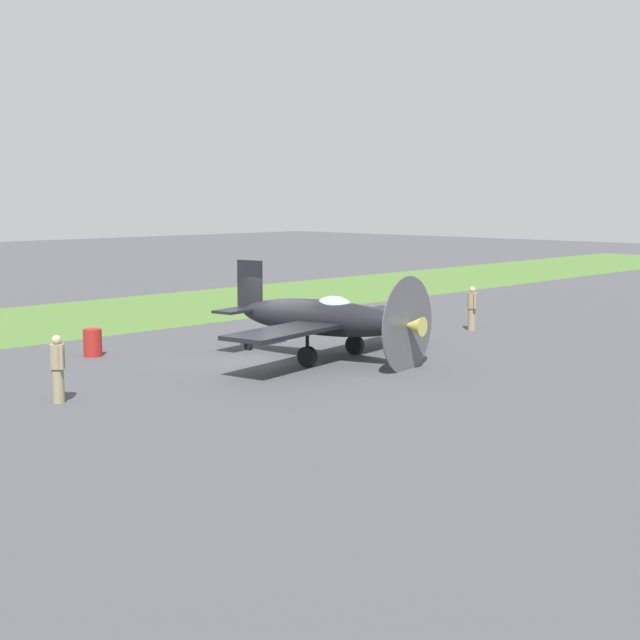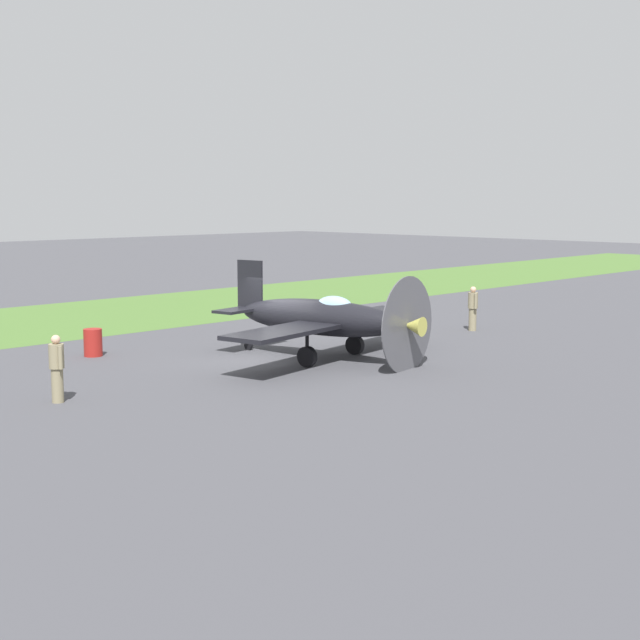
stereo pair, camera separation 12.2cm
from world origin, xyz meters
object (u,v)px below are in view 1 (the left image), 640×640
(fuel_drum, at_px, (93,343))
(supply_crate, at_px, (315,316))
(airplane_lead, at_px, (324,318))
(ground_crew_mechanic, at_px, (58,367))
(ground_crew_chief, at_px, (472,307))

(fuel_drum, distance_m, supply_crate, 10.50)
(airplane_lead, bearing_deg, ground_crew_mechanic, -12.51)
(ground_crew_mechanic, height_order, fuel_drum, ground_crew_mechanic)
(fuel_drum, relative_size, supply_crate, 1.00)
(ground_crew_chief, distance_m, ground_crew_mechanic, 17.73)
(airplane_lead, bearing_deg, fuel_drum, -59.42)
(airplane_lead, height_order, ground_crew_mechanic, airplane_lead)
(airplane_lead, distance_m, ground_crew_mechanic, 9.16)
(airplane_lead, bearing_deg, supply_crate, -142.89)
(ground_crew_mechanic, bearing_deg, ground_crew_chief, -83.47)
(ground_crew_mechanic, relative_size, fuel_drum, 1.92)
(ground_crew_mechanic, relative_size, supply_crate, 1.92)
(ground_crew_chief, xyz_separation_m, ground_crew_mechanic, (17.73, -0.23, 0.00))
(airplane_lead, xyz_separation_m, supply_crate, (-5.63, -5.93, -1.02))
(airplane_lead, relative_size, fuel_drum, 10.07)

